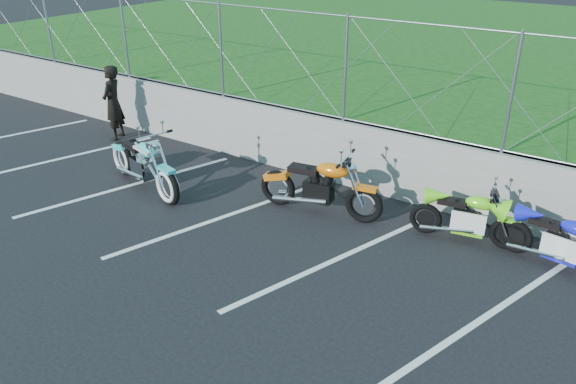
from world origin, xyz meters
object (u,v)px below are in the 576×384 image
Objects in this scene: cruiser_turquoise at (144,166)px; sportbike_blue at (562,244)px; naked_orange at (322,188)px; sportbike_green at (468,219)px; person_standing at (113,103)px.

cruiser_turquoise is 1.33× the size of sportbike_blue.
sportbike_green is at bearing 2.25° from naked_orange.
sportbike_blue reaches higher than sportbike_green.
cruiser_turquoise is 6.06m from sportbike_green.
sportbike_green is at bearing 66.84° from person_standing.
person_standing is (-8.60, 0.08, 0.48)m from sportbike_green.
sportbike_blue is at bearing 66.87° from person_standing.
person_standing reaches higher than naked_orange.
cruiser_turquoise is 1.06× the size of naked_orange.
naked_orange is 2.53m from sportbike_green.
cruiser_turquoise is at bearing 36.70° from person_standing.
sportbike_blue is at bearing -10.68° from sportbike_green.
sportbike_blue is at bearing -1.99° from naked_orange.
sportbike_green is 8.61m from person_standing.
cruiser_turquoise is at bearing -172.07° from naked_orange.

